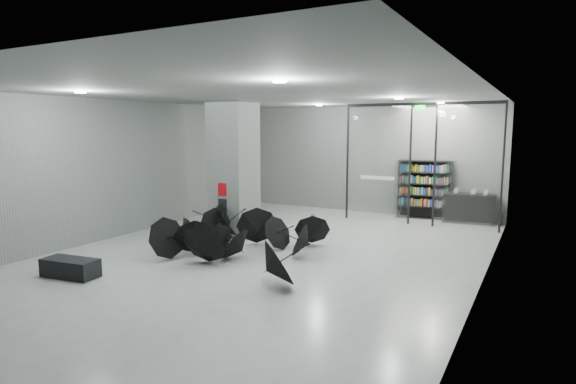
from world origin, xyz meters
The scene contains 10 objects.
room centered at (0.00, 0.00, 2.84)m, with size 14.00×14.02×4.01m.
column centered at (-2.50, 2.00, 2.00)m, with size 1.20×1.20×4.00m, color slate.
fire_cabinet centered at (-2.50, 1.38, 1.35)m, with size 0.28×0.04×0.38m, color #A50A07.
info_panel centered at (-2.50, 1.38, 0.85)m, with size 0.30×0.03×0.42m, color black.
exit_sign centered at (2.40, 5.30, 3.82)m, with size 0.30×0.06×0.15m, color #0CE533.
glass_partition centered at (2.39, 5.50, 2.18)m, with size 5.06×0.08×4.00m.
bench centered at (-2.86, -3.63, 0.20)m, with size 1.24×0.53×0.40m, color black.
bookshelf centered at (2.32, 6.75, 1.03)m, with size 1.87×0.37×2.06m, color black, non-canonical shape.
shop_counter centered at (3.85, 6.67, 0.50)m, with size 1.66×0.66×0.99m, color black.
umbrella_cluster centered at (-0.87, -0.41, 0.31)m, with size 5.25×4.82×1.33m.
Camera 1 is at (5.98, -9.99, 3.20)m, focal length 29.33 mm.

